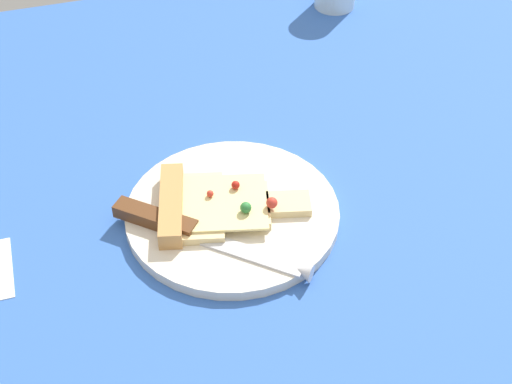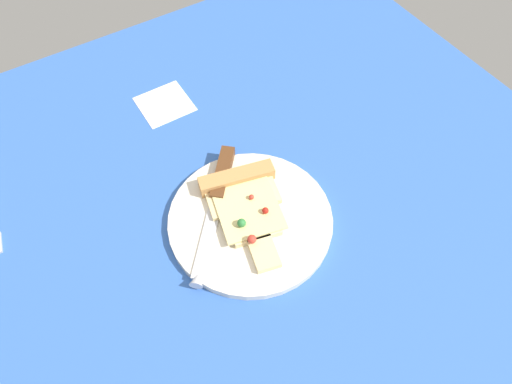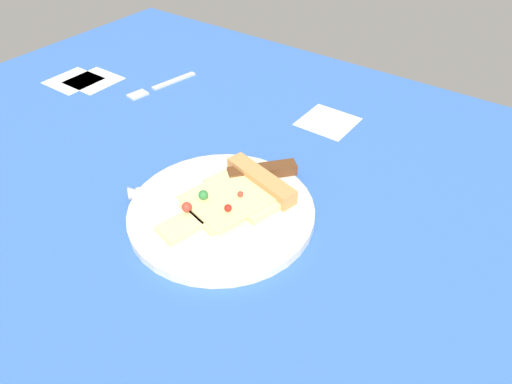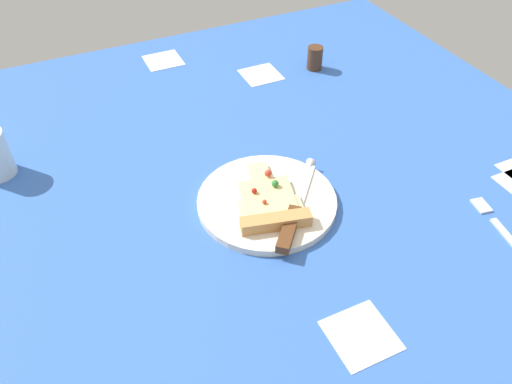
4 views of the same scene
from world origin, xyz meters
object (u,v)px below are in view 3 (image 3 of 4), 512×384
object	(u,v)px
plate	(222,212)
knife	(231,177)
pizza_slice	(236,195)
fork	(159,85)

from	to	relation	value
plate	knife	size ratio (longest dim) A/B	1.28
pizza_slice	fork	distance (cm)	39.31
plate	knife	xyz separation A→B (cm)	(5.51, 2.67, 1.28)
knife	fork	distance (cm)	35.00
plate	pizza_slice	xyz separation A→B (cm)	(2.47, -0.58, 1.47)
plate	pizza_slice	distance (cm)	2.93
pizza_slice	knife	xyz separation A→B (cm)	(3.04, 3.25, -0.19)
plate	fork	world-z (taller)	plate
knife	pizza_slice	bearing A→B (deg)	177.69
plate	knife	distance (cm)	6.26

